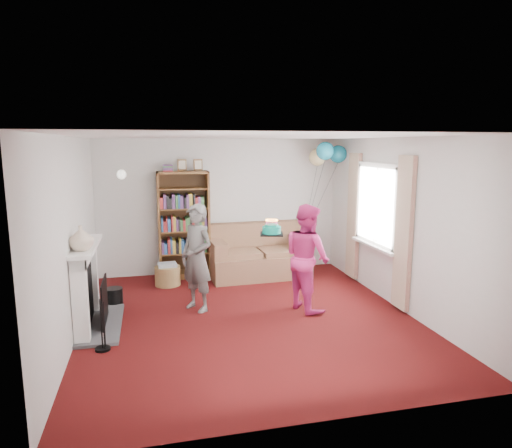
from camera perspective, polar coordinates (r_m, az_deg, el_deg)
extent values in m
plane|color=black|center=(6.51, -0.87, -11.69)|extent=(5.00, 5.00, 0.00)
cube|color=silver|center=(8.60, -4.49, 2.23)|extent=(4.50, 0.02, 2.50)
cube|color=silver|center=(6.10, -22.13, -1.66)|extent=(0.02, 5.00, 2.50)
cube|color=silver|center=(6.99, 17.51, 0.02)|extent=(0.02, 5.00, 2.50)
cube|color=white|center=(6.05, -0.93, 10.94)|extent=(4.50, 5.00, 0.01)
cube|color=#3F3F42|center=(6.60, -18.88, -11.76)|extent=(0.55, 1.40, 0.04)
cube|color=white|center=(5.93, -21.12, -9.13)|extent=(0.18, 0.14, 1.06)
cube|color=white|center=(6.97, -19.92, -6.22)|extent=(0.18, 0.14, 1.06)
cube|color=white|center=(6.33, -20.73, -3.49)|extent=(0.18, 1.24, 0.16)
cube|color=white|center=(6.30, -20.51, -2.60)|extent=(0.28, 1.35, 0.05)
cube|color=black|center=(6.46, -20.62, -7.99)|extent=(0.10, 0.80, 0.86)
cube|color=black|center=(6.48, -18.41, -9.20)|extent=(0.02, 0.70, 0.60)
cylinder|color=black|center=(5.75, -18.78, -11.79)|extent=(0.18, 0.18, 0.64)
cylinder|color=black|center=(7.30, -17.31, -8.64)|extent=(0.26, 0.26, 0.26)
cube|color=white|center=(7.40, 15.13, 7.09)|extent=(0.08, 1.30, 0.08)
cube|color=white|center=(7.56, 14.71, -2.41)|extent=(0.08, 1.30, 0.08)
cube|color=white|center=(7.47, 15.12, 2.30)|extent=(0.01, 1.15, 1.20)
cube|color=white|center=(7.55, 14.49, -2.64)|extent=(0.14, 1.32, 0.04)
cube|color=#B9AD8C|center=(6.79, 17.97, -1.14)|extent=(0.07, 0.38, 2.20)
cube|color=#B9AD8C|center=(8.22, 12.08, 0.98)|extent=(0.07, 0.38, 2.20)
cylinder|color=gold|center=(8.39, -16.45, 6.13)|extent=(0.04, 0.12, 0.04)
sphere|color=white|center=(8.30, -16.48, 5.95)|extent=(0.16, 0.16, 0.16)
cube|color=#472B14|center=(8.51, -9.10, 0.11)|extent=(0.91, 0.04, 1.93)
cube|color=brown|center=(8.31, -12.00, -0.23)|extent=(0.04, 0.42, 1.93)
cube|color=brown|center=(8.37, -6.02, 0.01)|extent=(0.04, 0.42, 1.93)
cube|color=brown|center=(8.22, -9.18, 6.38)|extent=(0.91, 0.42, 0.04)
cube|color=brown|center=(8.53, -8.84, -6.16)|extent=(0.91, 0.42, 0.10)
cube|color=brown|center=(8.43, -8.91, -3.51)|extent=(0.83, 0.38, 0.03)
cube|color=brown|center=(8.34, -8.98, -0.79)|extent=(0.83, 0.38, 0.02)
cube|color=brown|center=(8.28, -9.06, 1.96)|extent=(0.83, 0.38, 0.02)
cube|color=brown|center=(8.24, -9.13, 4.41)|extent=(0.83, 0.38, 0.02)
cube|color=maroon|center=(8.18, -10.97, 6.87)|extent=(0.16, 0.22, 0.12)
cube|color=brown|center=(8.26, -9.23, 7.30)|extent=(0.16, 0.02, 0.20)
cube|color=brown|center=(8.28, -7.26, 7.36)|extent=(0.16, 0.02, 0.20)
cube|color=brown|center=(8.43, 0.34, -5.11)|extent=(1.79, 0.95, 0.42)
cube|color=brown|center=(8.68, -0.21, -2.17)|extent=(1.79, 0.24, 0.74)
cube|color=brown|center=(8.23, -4.91, -4.00)|extent=(0.24, 0.90, 0.58)
cube|color=brown|center=(8.59, 5.38, -3.42)|extent=(0.24, 0.90, 0.58)
cube|color=brown|center=(8.21, -2.24, -3.78)|extent=(0.76, 0.65, 0.12)
cube|color=brown|center=(8.39, 3.13, -3.48)|extent=(0.76, 0.65, 0.12)
cylinder|color=olive|center=(8.05, -10.99, -6.36)|extent=(0.44, 0.44, 0.33)
cube|color=beige|center=(8.00, -11.03, -5.03)|extent=(0.31, 0.24, 0.06)
imported|color=black|center=(6.66, -7.40, -4.21)|extent=(0.64, 0.68, 1.56)
imported|color=#C3276C|center=(6.69, 6.40, -4.12)|extent=(0.77, 0.89, 1.56)
cube|color=black|center=(6.68, 1.96, -1.25)|extent=(0.33, 0.33, 0.02)
cylinder|color=#0B8A71|center=(6.67, 1.96, -0.74)|extent=(0.27, 0.27, 0.10)
cylinder|color=#0B8A71|center=(6.66, 1.96, -0.24)|extent=(0.20, 0.20, 0.04)
cylinder|color=pink|center=(6.67, 2.64, 0.09)|extent=(0.01, 0.01, 0.09)
sphere|color=orange|center=(6.66, 2.64, 0.51)|extent=(0.02, 0.02, 0.02)
cylinder|color=pink|center=(6.70, 2.53, 0.12)|extent=(0.01, 0.01, 0.09)
sphere|color=orange|center=(6.69, 2.54, 0.55)|extent=(0.02, 0.02, 0.02)
cylinder|color=pink|center=(6.72, 2.36, 0.15)|extent=(0.01, 0.01, 0.09)
sphere|color=orange|center=(6.71, 2.36, 0.58)|extent=(0.02, 0.02, 0.02)
cylinder|color=pink|center=(6.73, 2.14, 0.17)|extent=(0.01, 0.01, 0.09)
sphere|color=orange|center=(6.72, 2.14, 0.59)|extent=(0.02, 0.02, 0.02)
cylinder|color=pink|center=(6.73, 1.90, 0.18)|extent=(0.01, 0.01, 0.09)
sphere|color=orange|center=(6.72, 1.90, 0.60)|extent=(0.02, 0.02, 0.02)
cylinder|color=pink|center=(6.72, 1.67, 0.17)|extent=(0.01, 0.01, 0.09)
sphere|color=orange|center=(6.72, 1.67, 0.59)|extent=(0.02, 0.02, 0.02)
cylinder|color=pink|center=(6.71, 1.47, 0.15)|extent=(0.01, 0.01, 0.09)
sphere|color=orange|center=(6.70, 1.47, 0.57)|extent=(0.02, 0.02, 0.02)
cylinder|color=pink|center=(6.69, 1.33, 0.11)|extent=(0.01, 0.01, 0.09)
sphere|color=orange|center=(6.68, 1.33, 0.54)|extent=(0.02, 0.02, 0.02)
cylinder|color=pink|center=(6.66, 1.26, 0.07)|extent=(0.01, 0.01, 0.09)
sphere|color=orange|center=(6.65, 1.27, 0.50)|extent=(0.02, 0.02, 0.02)
cylinder|color=pink|center=(6.63, 1.28, 0.03)|extent=(0.01, 0.01, 0.09)
sphere|color=orange|center=(6.62, 1.29, 0.46)|extent=(0.02, 0.02, 0.02)
cylinder|color=pink|center=(6.61, 1.39, -0.01)|extent=(0.01, 0.01, 0.09)
sphere|color=orange|center=(6.60, 1.39, 0.42)|extent=(0.02, 0.02, 0.02)
cylinder|color=pink|center=(6.59, 1.56, -0.04)|extent=(0.01, 0.01, 0.09)
sphere|color=orange|center=(6.58, 1.56, 0.39)|extent=(0.02, 0.02, 0.02)
cylinder|color=pink|center=(6.57, 1.78, -0.06)|extent=(0.01, 0.01, 0.09)
sphere|color=orange|center=(6.57, 1.78, 0.37)|extent=(0.02, 0.02, 0.02)
cylinder|color=pink|center=(6.57, 2.03, -0.06)|extent=(0.01, 0.01, 0.09)
sphere|color=orange|center=(6.56, 2.03, 0.37)|extent=(0.02, 0.02, 0.02)
cylinder|color=pink|center=(6.58, 2.27, -0.05)|extent=(0.01, 0.01, 0.09)
sphere|color=orange|center=(6.57, 2.27, 0.38)|extent=(0.02, 0.02, 0.02)
cylinder|color=pink|center=(6.59, 2.47, -0.03)|extent=(0.01, 0.01, 0.09)
sphere|color=orange|center=(6.59, 2.47, 0.40)|extent=(0.02, 0.02, 0.02)
cylinder|color=pink|center=(6.62, 2.60, 0.00)|extent=(0.01, 0.01, 0.09)
sphere|color=orange|center=(6.61, 2.61, 0.43)|extent=(0.02, 0.02, 0.02)
cylinder|color=pink|center=(6.65, 2.66, 0.05)|extent=(0.01, 0.01, 0.09)
sphere|color=orange|center=(6.64, 2.67, 0.47)|extent=(0.02, 0.02, 0.02)
sphere|color=#3F3F3F|center=(8.34, 5.84, -1.94)|extent=(0.02, 0.02, 0.02)
sphere|color=teal|center=(8.61, 10.23, 8.60)|extent=(0.32, 0.32, 0.32)
sphere|color=#DBC885|center=(8.66, 7.68, 8.27)|extent=(0.32, 0.32, 0.32)
sphere|color=teal|center=(8.30, 8.65, 9.01)|extent=(0.32, 0.32, 0.32)
imported|color=beige|center=(5.93, -21.03, -1.63)|extent=(0.32, 0.32, 0.31)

